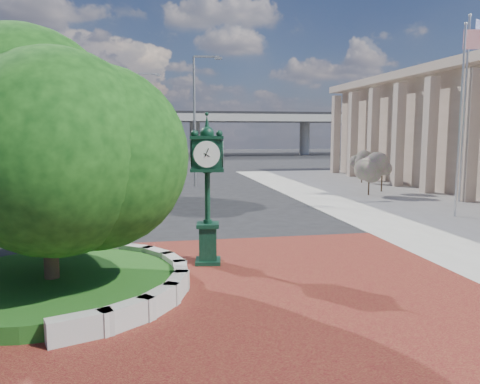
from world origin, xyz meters
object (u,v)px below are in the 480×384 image
post_clock (207,183)px  parked_car (208,162)px  flagpole_a (460,120)px  street_lamp_near (198,111)px  street_lamp_far (143,114)px  flagpole_b (465,108)px

post_clock → parked_car: (4.63, 38.70, -1.74)m
flagpole_a → street_lamp_near: (-10.80, 15.23, 1.00)m
post_clock → parked_car: size_ratio=1.02×
post_clock → street_lamp_far: bearing=93.8°
parked_car → street_lamp_near: (-2.86, -17.63, 4.86)m
parked_car → post_clock: bearing=-92.4°
post_clock → flagpole_b: bearing=32.5°
parked_car → street_lamp_near: size_ratio=0.47×
post_clock → flagpole_a: flagpole_a is taller
street_lamp_near → flagpole_a: bearing=-54.7°
flagpole_b → street_lamp_near: flagpole_b is taller
flagpole_b → street_lamp_near: bearing=142.0°
street_lamp_far → flagpole_b: bearing=-55.5°
parked_car → flagpole_a: 34.03m
street_lamp_near → street_lamp_far: (-4.24, 15.61, 0.34)m
post_clock → flagpole_b: flagpole_b is taller
parked_car → street_lamp_far: bearing=-159.7°
flagpole_a → flagpole_b: bearing=52.3°
street_lamp_near → street_lamp_far: size_ratio=0.94×
flagpole_b → street_lamp_near: 17.85m
post_clock → street_lamp_far: street_lamp_far is taller
flagpole_a → street_lamp_far: size_ratio=0.89×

